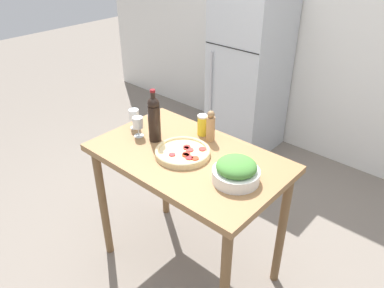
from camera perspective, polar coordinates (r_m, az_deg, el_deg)
ground_plane at (r=2.87m, az=-0.50°, el=-17.74°), size 14.00×14.00×0.00m
wall_back at (r=3.80m, az=21.61°, el=15.75°), size 6.40×0.06×2.60m
refrigerator at (r=3.90m, az=8.69°, el=10.27°), size 0.61×0.70×1.62m
prep_counter at (r=2.33m, az=-0.59°, el=-4.39°), size 1.19×0.72×0.94m
wine_bottle at (r=2.35m, az=-5.80°, el=3.99°), size 0.08×0.08×0.35m
wine_glass_near at (r=2.44m, az=-8.24°, el=3.08°), size 0.07×0.07×0.14m
wine_glass_far at (r=2.54m, az=-8.82°, el=4.28°), size 0.07×0.07×0.14m
pepper_mill at (r=2.36m, az=2.85°, el=2.69°), size 0.06×0.06×0.21m
salad_bowl at (r=2.02m, az=6.74°, el=-4.11°), size 0.26×0.26×0.14m
homemade_pizza at (r=2.24m, az=-1.42°, el=-1.24°), size 0.33×0.33×0.04m
salt_canister at (r=2.44m, az=1.60°, el=2.91°), size 0.07×0.07×0.14m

